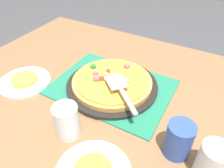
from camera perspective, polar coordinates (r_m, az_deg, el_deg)
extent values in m
cube|color=olive|center=(0.93, 0.00, -1.69)|extent=(1.40, 1.00, 0.03)
cube|color=olive|center=(1.74, -11.37, 3.89)|extent=(0.07, 0.07, 0.72)
cube|color=#237F5B|center=(0.91, 0.00, -0.83)|extent=(0.48, 0.36, 0.01)
cylinder|color=black|center=(0.91, 0.00, -0.34)|extent=(0.38, 0.38, 0.01)
cylinder|color=tan|center=(0.90, 0.00, 0.50)|extent=(0.33, 0.33, 0.02)
cylinder|color=gold|center=(0.89, 0.00, 1.15)|extent=(0.30, 0.30, 0.01)
sphere|color=#E5CC7F|center=(0.87, 3.82, 0.87)|extent=(0.02, 0.02, 0.02)
sphere|color=red|center=(0.92, -1.05, 3.44)|extent=(0.02, 0.02, 0.02)
sphere|color=#B76675|center=(0.88, -4.08, 1.49)|extent=(0.03, 0.03, 0.03)
sphere|color=#338433|center=(0.88, 2.24, 1.58)|extent=(0.03, 0.03, 0.03)
sphere|color=#B76675|center=(0.95, 3.98, 4.75)|extent=(0.03, 0.03, 0.03)
sphere|color=#B76675|center=(0.91, -4.29, 2.83)|extent=(0.02, 0.02, 0.02)
sphere|color=#338433|center=(0.95, -4.96, 4.64)|extent=(0.03, 0.03, 0.03)
sphere|color=red|center=(0.88, -2.82, 1.49)|extent=(0.02, 0.02, 0.02)
sphere|color=#E5CC7F|center=(0.91, -1.62, 2.69)|extent=(0.02, 0.02, 0.02)
cylinder|color=white|center=(1.01, -21.97, 0.56)|extent=(0.22, 0.22, 0.01)
cylinder|color=#EAB747|center=(1.01, -22.14, 1.14)|extent=(0.11, 0.11, 0.02)
cylinder|color=white|center=(0.72, -11.80, -9.51)|extent=(0.08, 0.08, 0.12)
cylinder|color=white|center=(0.67, 24.76, -18.14)|extent=(0.08, 0.08, 0.12)
cylinder|color=#3351AD|center=(0.69, 17.11, -13.82)|extent=(0.08, 0.08, 0.12)
cube|color=silver|center=(0.83, 1.13, 0.66)|extent=(0.11, 0.11, 0.00)
cube|color=#B2B2B7|center=(0.75, 4.14, -4.45)|extent=(0.12, 0.10, 0.01)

